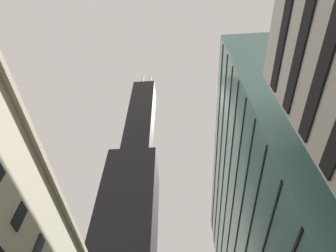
% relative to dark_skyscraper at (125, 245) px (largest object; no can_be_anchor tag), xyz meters
% --- Properties ---
extents(dark_skyscraper, '(28.91, 28.91, 179.89)m').
position_rel_dark_skyscraper_xyz_m(dark_skyscraper, '(0.00, 0.00, 0.00)').
color(dark_skyscraper, black).
rests_on(dark_skyscraper, ground).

